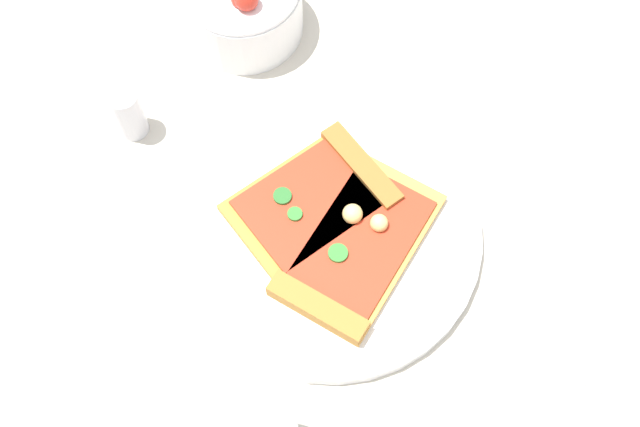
# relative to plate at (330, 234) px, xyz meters

# --- Properties ---
(ground_plane) EXTENTS (2.40, 2.40, 0.00)m
(ground_plane) POSITION_rel_plate_xyz_m (0.02, -0.02, -0.01)
(ground_plane) COLOR beige
(ground_plane) RESTS_ON ground
(plate) EXTENTS (0.27, 0.27, 0.01)m
(plate) POSITION_rel_plate_xyz_m (0.00, 0.00, 0.00)
(plate) COLOR white
(plate) RESTS_ON ground_plane
(pizza_slice_near) EXTENTS (0.17, 0.15, 0.02)m
(pizza_slice_near) POSITION_rel_plate_xyz_m (0.03, 0.02, 0.01)
(pizza_slice_near) COLOR gold
(pizza_slice_near) RESTS_ON plate
(pizza_slice_far) EXTENTS (0.17, 0.12, 0.02)m
(pizza_slice_far) POSITION_rel_plate_xyz_m (-0.02, -0.03, 0.01)
(pizza_slice_far) COLOR gold
(pizza_slice_far) RESTS_ON plate
(salad_bowl) EXTENTS (0.12, 0.12, 0.08)m
(salad_bowl) POSITION_rel_plate_xyz_m (0.19, 0.16, 0.03)
(salad_bowl) COLOR white
(salad_bowl) RESTS_ON ground_plane
(pepper_shaker) EXTENTS (0.03, 0.03, 0.07)m
(pepper_shaker) POSITION_rel_plate_xyz_m (0.04, 0.21, 0.03)
(pepper_shaker) COLOR silver
(pepper_shaker) RESTS_ON ground_plane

